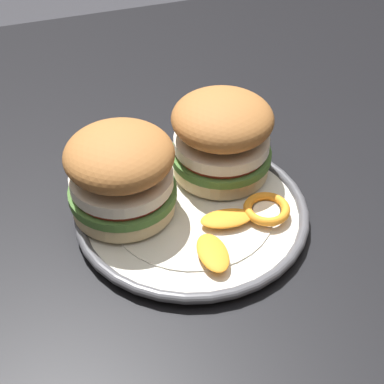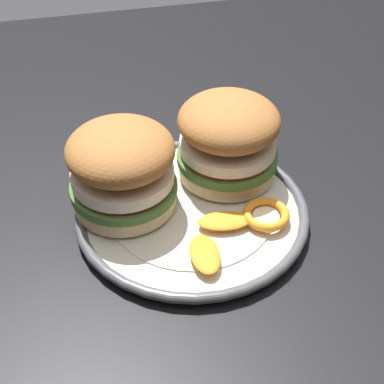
{
  "view_description": "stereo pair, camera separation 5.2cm",
  "coord_description": "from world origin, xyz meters",
  "px_view_note": "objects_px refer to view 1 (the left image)",
  "views": [
    {
      "loc": [
        0.22,
        0.52,
        1.16
      ],
      "look_at": [
        0.06,
        0.06,
        0.74
      ],
      "focal_mm": 54.27,
      "sensor_mm": 36.0,
      "label": 1
    },
    {
      "loc": [
        0.17,
        0.53,
        1.16
      ],
      "look_at": [
        0.06,
        0.06,
        0.74
      ],
      "focal_mm": 54.27,
      "sensor_mm": 36.0,
      "label": 2
    }
  ],
  "objects_px": {
    "dining_table": "(220,227)",
    "sandwich_half_left": "(121,172)",
    "sandwich_half_right": "(222,135)",
    "dinner_plate": "(192,212)"
  },
  "relations": [
    {
      "from": "dining_table",
      "to": "dinner_plate",
      "type": "distance_m",
      "value": 0.13
    },
    {
      "from": "dining_table",
      "to": "sandwich_half_left",
      "type": "relative_size",
      "value": 8.16
    },
    {
      "from": "dinner_plate",
      "to": "sandwich_half_left",
      "type": "xyz_separation_m",
      "value": [
        0.07,
        -0.03,
        0.06
      ]
    },
    {
      "from": "sandwich_half_left",
      "to": "dining_table",
      "type": "bearing_deg",
      "value": -165.81
    },
    {
      "from": "dinner_plate",
      "to": "sandwich_half_right",
      "type": "distance_m",
      "value": 0.1
    },
    {
      "from": "dinner_plate",
      "to": "sandwich_half_right",
      "type": "height_order",
      "value": "sandwich_half_right"
    },
    {
      "from": "dining_table",
      "to": "sandwich_half_left",
      "type": "height_order",
      "value": "sandwich_half_left"
    },
    {
      "from": "dining_table",
      "to": "sandwich_half_right",
      "type": "height_order",
      "value": "sandwich_half_right"
    },
    {
      "from": "sandwich_half_left",
      "to": "sandwich_half_right",
      "type": "bearing_deg",
      "value": -167.74
    },
    {
      "from": "dining_table",
      "to": "sandwich_half_right",
      "type": "relative_size",
      "value": 9.12
    }
  ]
}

